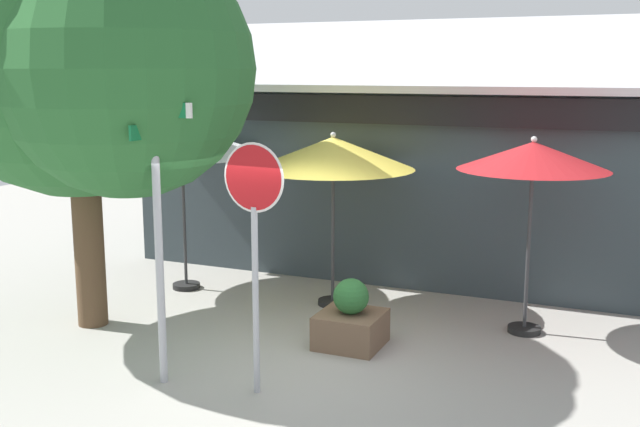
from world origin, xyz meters
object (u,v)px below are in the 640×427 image
patio_umbrella_ivory_left (181,141)px  patio_umbrella_mustard_center (333,154)px  street_sign_post (158,216)px  patio_umbrella_crimson_right (533,158)px  sidewalk_planter (351,321)px  stop_sign (254,222)px  shade_tree (90,45)px

patio_umbrella_ivory_left → patio_umbrella_mustard_center: bearing=3.0°
street_sign_post → patio_umbrella_crimson_right: bearing=43.4°
sidewalk_planter → street_sign_post: bearing=-128.6°
patio_umbrella_crimson_right → street_sign_post: bearing=-136.6°
stop_sign → patio_umbrella_ivory_left: (-2.96, 3.12, 0.48)m
shade_tree → sidewalk_planter: 4.83m
stop_sign → sidewalk_planter: (0.43, 1.74, -1.57)m
patio_umbrella_ivory_left → shade_tree: shade_tree is taller
sidewalk_planter → patio_umbrella_crimson_right: bearing=35.3°
stop_sign → sidewalk_planter: bearing=76.1°
patio_umbrella_crimson_right → sidewalk_planter: bearing=-144.7°
stop_sign → patio_umbrella_ivory_left: stop_sign is taller
patio_umbrella_mustard_center → patio_umbrella_ivory_left: bearing=-177.0°
stop_sign → patio_umbrella_crimson_right: stop_sign is taller
patio_umbrella_mustard_center → patio_umbrella_crimson_right: patio_umbrella_crimson_right is taller
stop_sign → sidewalk_planter: stop_sign is taller
patio_umbrella_crimson_right → patio_umbrella_ivory_left: bearing=-179.7°
street_sign_post → patio_umbrella_mustard_center: size_ratio=1.22×
street_sign_post → stop_sign: bearing=8.9°
patio_umbrella_ivory_left → patio_umbrella_mustard_center: size_ratio=1.03×
patio_umbrella_mustard_center → patio_umbrella_crimson_right: bearing=-2.1°
shade_tree → sidewalk_planter: shade_tree is taller
patio_umbrella_crimson_right → sidewalk_planter: 3.16m
street_sign_post → stop_sign: 1.11m
shade_tree → stop_sign: bearing=-18.6°
stop_sign → shade_tree: size_ratio=0.46×
street_sign_post → stop_sign: (1.10, 0.17, -0.02)m
stop_sign → patio_umbrella_mustard_center: (-0.44, 3.25, 0.38)m
street_sign_post → sidewalk_planter: 2.92m
patio_umbrella_crimson_right → patio_umbrella_mustard_center: bearing=177.9°
street_sign_post → patio_umbrella_ivory_left: (-1.86, 3.29, 0.46)m
stop_sign → sidewalk_planter: size_ratio=3.11×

